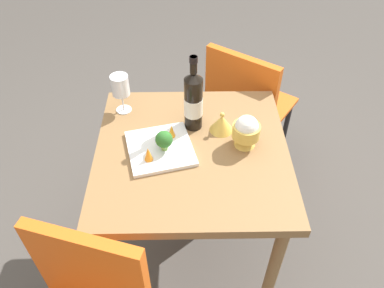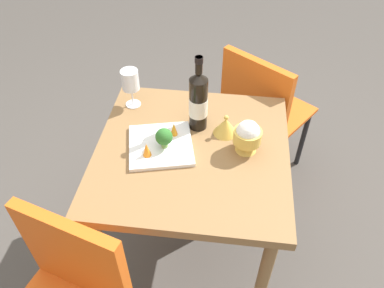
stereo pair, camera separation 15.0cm
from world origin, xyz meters
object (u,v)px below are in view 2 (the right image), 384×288
at_px(rice_bowl_lid, 226,126).
at_px(serving_plate, 161,146).
at_px(carrot_garnish_right, 174,129).
at_px(carrot_garnish_left, 147,149).
at_px(broccoli_floret, 164,137).
at_px(wine_bottle, 198,101).
at_px(chair_by_wall, 260,107).
at_px(rice_bowl, 247,136).
at_px(wine_glass, 130,81).

distance_m(rice_bowl_lid, serving_plate, 0.28).
bearing_deg(carrot_garnish_right, serving_plate, 145.30).
relative_size(serving_plate, carrot_garnish_left, 4.97).
bearing_deg(rice_bowl_lid, carrot_garnish_right, 104.19).
bearing_deg(broccoli_floret, serving_plate, 63.47).
height_order(wine_bottle, serving_plate, wine_bottle).
bearing_deg(chair_by_wall, wine_bottle, -88.30).
height_order(serving_plate, broccoli_floret, broccoli_floret).
bearing_deg(wine_bottle, rice_bowl_lid, -103.80).
distance_m(wine_bottle, carrot_garnish_right, 0.15).
distance_m(rice_bowl, broccoli_floret, 0.32).
height_order(rice_bowl_lid, carrot_garnish_left, rice_bowl_lid).
distance_m(chair_by_wall, serving_plate, 0.75).
bearing_deg(rice_bowl_lid, rice_bowl, -135.69).
xyz_separation_m(wine_bottle, serving_plate, (-0.15, 0.13, -0.13)).
bearing_deg(wine_glass, serving_plate, -145.97).
height_order(wine_glass, broccoli_floret, wine_glass).
distance_m(wine_bottle, broccoli_floret, 0.20).
xyz_separation_m(serving_plate, carrot_garnish_left, (-0.07, 0.04, 0.04)).
bearing_deg(carrot_garnish_right, rice_bowl_lid, -75.81).
xyz_separation_m(carrot_garnish_left, carrot_garnish_right, (0.13, -0.09, -0.00)).
relative_size(wine_glass, serving_plate, 0.59).
xyz_separation_m(broccoli_floret, carrot_garnish_right, (0.07, -0.03, -0.02)).
distance_m(wine_bottle, wine_glass, 0.33).
bearing_deg(rice_bowl_lid, wine_glass, 71.84).
bearing_deg(serving_plate, rice_bowl, -85.35).
relative_size(rice_bowl_lid, carrot_garnish_right, 1.65).
relative_size(wine_bottle, broccoli_floret, 3.91).
height_order(rice_bowl_lid, broccoli_floret, broccoli_floret).
distance_m(chair_by_wall, rice_bowl, 0.62).
height_order(rice_bowl, carrot_garnish_left, rice_bowl).
height_order(wine_bottle, broccoli_floret, wine_bottle).
xyz_separation_m(broccoli_floret, carrot_garnish_left, (-0.06, 0.06, -0.02)).
relative_size(wine_bottle, carrot_garnish_left, 5.51).
xyz_separation_m(wine_bottle, rice_bowl, (-0.12, -0.20, -0.06)).
bearing_deg(broccoli_floret, chair_by_wall, -34.83).
xyz_separation_m(wine_glass, rice_bowl_lid, (-0.14, -0.42, -0.09)).
xyz_separation_m(wine_glass, serving_plate, (-0.26, -0.17, -0.12)).
distance_m(broccoli_floret, carrot_garnish_left, 0.08).
bearing_deg(rice_bowl_lid, wine_bottle, 76.20).
bearing_deg(rice_bowl, carrot_garnish_left, 103.74).
bearing_deg(serving_plate, chair_by_wall, -36.46).
relative_size(wine_glass, broccoli_floret, 2.09).
bearing_deg(wine_glass, broccoli_floret, -144.21).
distance_m(serving_plate, broccoli_floret, 0.06).
xyz_separation_m(rice_bowl, carrot_garnish_right, (0.04, 0.29, -0.03)).
relative_size(wine_glass, rice_bowl, 1.26).
bearing_deg(broccoli_floret, wine_glass, 35.79).
bearing_deg(wine_bottle, broccoli_floret, 143.24).
distance_m(broccoli_floret, carrot_garnish_right, 0.08).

